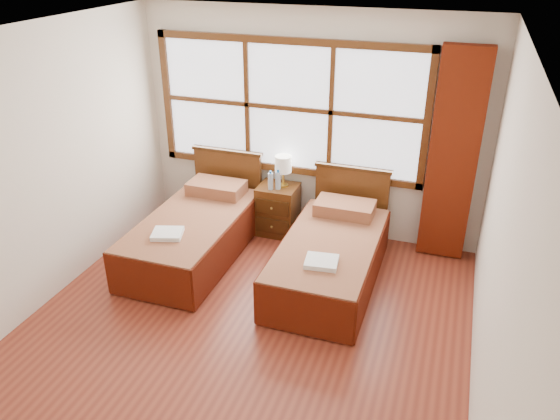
% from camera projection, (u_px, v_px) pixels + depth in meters
% --- Properties ---
extents(floor, '(4.50, 4.50, 0.00)m').
position_uv_depth(floor, '(237.00, 338.00, 4.91)').
color(floor, brown).
rests_on(floor, ground).
extents(ceiling, '(4.50, 4.50, 0.00)m').
position_uv_depth(ceiling, '(224.00, 40.00, 3.74)').
color(ceiling, white).
rests_on(ceiling, wall_back).
extents(wall_back, '(4.00, 0.00, 4.00)m').
position_uv_depth(wall_back, '(310.00, 126.00, 6.23)').
color(wall_back, silver).
rests_on(wall_back, floor).
extents(wall_left, '(0.00, 4.50, 4.50)m').
position_uv_depth(wall_left, '(27.00, 177.00, 4.91)').
color(wall_left, silver).
rests_on(wall_left, floor).
extents(wall_right, '(0.00, 4.50, 4.50)m').
position_uv_depth(wall_right, '(499.00, 251.00, 3.75)').
color(wall_right, silver).
rests_on(wall_right, floor).
extents(window, '(3.16, 0.06, 1.56)m').
position_uv_depth(window, '(288.00, 108.00, 6.18)').
color(window, white).
rests_on(window, wall_back).
extents(curtain, '(0.50, 0.16, 2.30)m').
position_uv_depth(curtain, '(453.00, 157.00, 5.71)').
color(curtain, maroon).
rests_on(curtain, wall_back).
extents(bed_left, '(0.97, 1.99, 0.93)m').
position_uv_depth(bed_left, '(195.00, 232.00, 6.09)').
color(bed_left, '#3C210C').
rests_on(bed_left, floor).
extents(bed_right, '(0.95, 1.97, 0.92)m').
position_uv_depth(bed_right, '(331.00, 256.00, 5.64)').
color(bed_right, '#3C210C').
rests_on(bed_right, floor).
extents(nightstand, '(0.46, 0.45, 0.61)m').
position_uv_depth(nightstand, '(278.00, 210.00, 6.55)').
color(nightstand, '#542D12').
rests_on(nightstand, floor).
extents(towels_left, '(0.37, 0.34, 0.05)m').
position_uv_depth(towels_left, '(167.00, 234.00, 5.57)').
color(towels_left, white).
rests_on(towels_left, bed_left).
extents(towels_right, '(0.33, 0.30, 0.05)m').
position_uv_depth(towels_right, '(322.00, 262.00, 5.10)').
color(towels_right, white).
rests_on(towels_right, bed_right).
extents(lamp, '(0.19, 0.19, 0.38)m').
position_uv_depth(lamp, '(283.00, 165.00, 6.30)').
color(lamp, gold).
rests_on(lamp, nightstand).
extents(bottle_near, '(0.06, 0.06, 0.23)m').
position_uv_depth(bottle_near, '(271.00, 181.00, 6.29)').
color(bottle_near, '#A4BCD3').
rests_on(bottle_near, nightstand).
extents(bottle_far, '(0.06, 0.06, 0.24)m').
position_uv_depth(bottle_far, '(278.00, 180.00, 6.30)').
color(bottle_far, '#A4BCD3').
rests_on(bottle_far, nightstand).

